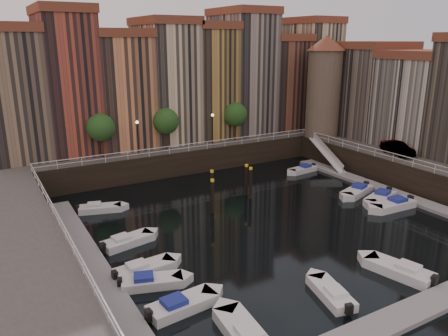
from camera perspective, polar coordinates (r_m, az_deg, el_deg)
ground at (r=41.73m, az=5.02°, el=-6.56°), size 200.00×200.00×0.00m
quay_far at (r=63.26m, az=-8.48°, el=2.79°), size 80.00×20.00×3.00m
dock_left at (r=34.90m, az=-16.88°, el=-11.80°), size 2.00×28.00×0.35m
dock_right at (r=51.53m, az=20.68°, el=-2.84°), size 2.00×28.00×0.35m
dock_near at (r=30.96m, az=24.04°, el=-16.49°), size 30.00×2.00×0.35m
mountains at (r=143.61m, az=-20.71°, el=12.13°), size 145.00×100.00×18.00m
far_terrace at (r=60.74m, az=-5.01°, el=11.39°), size 48.70×10.30×17.50m
right_terrace at (r=60.43m, az=24.44°, el=8.64°), size 9.30×24.30×14.00m
corner_tower at (r=62.61m, az=12.91°, el=10.50°), size 5.20×5.20×13.80m
promenade_trees at (r=54.64m, az=-6.96°, el=6.14°), size 21.20×3.20×5.20m
street_lamps at (r=54.00m, az=-6.19°, el=5.30°), size 10.36×0.36×4.18m
railings at (r=44.30m, az=1.55°, el=0.09°), size 36.08×34.04×0.52m
gangway at (r=58.83m, az=13.26°, el=1.90°), size 2.78×8.32×3.73m
mooring_pilings at (r=45.05m, az=0.91°, el=-2.48°), size 5.93×3.04×3.78m
boat_left_0 at (r=28.63m, az=-5.64°, el=-17.40°), size 4.83×2.17×1.09m
boat_left_1 at (r=31.28m, az=-9.56°, el=-14.44°), size 4.49×2.79×1.01m
boat_left_2 at (r=32.83m, az=-10.47°, el=-12.86°), size 4.67×2.02×1.06m
boat_left_3 at (r=37.21m, az=-12.58°, el=-9.31°), size 4.62×2.45×1.03m
boat_left_4 at (r=44.75m, az=-16.01°, el=-5.08°), size 4.38×2.66×0.98m
boat_right_1 at (r=46.93m, az=21.28°, el=-4.49°), size 5.11×2.04×1.16m
boat_right_2 at (r=48.52m, az=19.77°, el=-3.67°), size 5.01×3.23×1.13m
boat_right_3 at (r=49.79m, az=16.99°, el=-2.90°), size 4.93×3.09×1.11m
boat_right_4 at (r=56.55m, az=10.29°, el=-0.18°), size 4.25×1.95×0.96m
boat_near_0 at (r=26.24m, az=2.72°, el=-20.84°), size 2.26×5.14×1.16m
boat_near_1 at (r=30.47m, az=13.88°, el=-15.63°), size 2.47×4.46×1.00m
boat_near_2 at (r=34.47m, az=22.04°, el=-12.31°), size 2.89×5.17×1.16m
car_a at (r=56.76m, az=21.72°, el=2.55°), size 1.84×4.46×1.51m
car_b at (r=55.60m, az=21.76°, el=2.26°), size 2.42×4.73×1.49m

